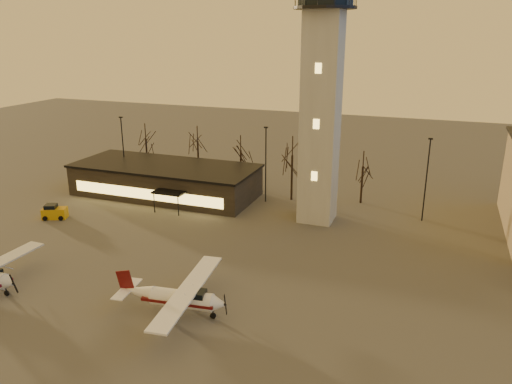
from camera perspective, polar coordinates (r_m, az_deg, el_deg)
ground at (r=36.04m, az=-5.37°, el=-19.44°), size 220.00×220.00×0.00m
control_tower at (r=57.30m, az=7.56°, el=12.31°), size 6.80×6.80×32.60m
terminal at (r=70.14m, az=-10.29°, el=1.39°), size 25.40×12.20×4.30m
light_poles at (r=60.19m, az=7.82°, el=1.97°), size 58.50×12.25×10.14m
tree_row at (r=71.77m, az=-1.80°, el=5.17°), size 37.20×9.20×8.80m
cessna_front at (r=41.26m, az=-8.25°, el=-12.31°), size 9.84×12.40×3.41m
service_cart at (r=65.51m, az=-22.05°, el=-2.24°), size 3.18×2.60×1.78m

